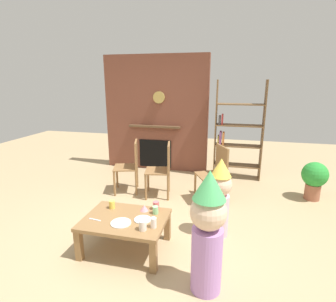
# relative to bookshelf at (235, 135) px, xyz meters

# --- Properties ---
(ground_plane) EXTENTS (12.00, 12.00, 0.00)m
(ground_plane) POSITION_rel_bookshelf_xyz_m (-1.01, -2.40, -0.87)
(ground_plane) COLOR tan
(brick_fireplace_feature) EXTENTS (2.20, 0.28, 2.40)m
(brick_fireplace_feature) POSITION_rel_bookshelf_xyz_m (-1.64, 0.20, 0.33)
(brick_fireplace_feature) COLOR brown
(brick_fireplace_feature) RESTS_ON ground_plane
(bookshelf) EXTENTS (0.90, 0.28, 1.90)m
(bookshelf) POSITION_rel_bookshelf_xyz_m (0.00, 0.00, 0.00)
(bookshelf) COLOR brown
(bookshelf) RESTS_ON ground_plane
(coffee_table) EXTENTS (0.92, 0.69, 0.39)m
(coffee_table) POSITION_rel_bookshelf_xyz_m (-1.18, -2.73, -0.54)
(coffee_table) COLOR olive
(coffee_table) RESTS_ON ground_plane
(paper_cup_near_left) EXTENTS (0.08, 0.08, 0.10)m
(paper_cup_near_left) POSITION_rel_bookshelf_xyz_m (-0.90, -2.92, -0.43)
(paper_cup_near_left) COLOR silver
(paper_cup_near_left) RESTS_ON coffee_table
(paper_cup_near_right) EXTENTS (0.07, 0.07, 0.10)m
(paper_cup_near_right) POSITION_rel_bookshelf_xyz_m (-0.90, -2.45, -0.43)
(paper_cup_near_right) COLOR #E5666B
(paper_cup_near_right) RESTS_ON coffee_table
(paper_cup_center) EXTENTS (0.07, 0.07, 0.09)m
(paper_cup_center) POSITION_rel_bookshelf_xyz_m (-1.42, -2.54, -0.43)
(paper_cup_center) COLOR #F2CC4C
(paper_cup_center) RESTS_ON coffee_table
(paper_cup_far_left) EXTENTS (0.06, 0.06, 0.11)m
(paper_cup_far_left) POSITION_rel_bookshelf_xyz_m (-0.81, -2.84, -0.42)
(paper_cup_far_left) COLOR silver
(paper_cup_far_left) RESTS_ON coffee_table
(paper_cup_far_right) EXTENTS (0.07, 0.07, 0.09)m
(paper_cup_far_right) POSITION_rel_bookshelf_xyz_m (-0.87, -2.55, -0.43)
(paper_cup_far_right) COLOR #8CD18C
(paper_cup_far_right) RESTS_ON coffee_table
(paper_plate_front) EXTENTS (0.22, 0.22, 0.01)m
(paper_plate_front) POSITION_rel_bookshelf_xyz_m (-1.17, -2.85, -0.47)
(paper_plate_front) COLOR white
(paper_plate_front) RESTS_ON coffee_table
(paper_plate_rear) EXTENTS (0.19, 0.19, 0.01)m
(paper_plate_rear) POSITION_rel_bookshelf_xyz_m (-0.97, -2.73, -0.47)
(paper_plate_rear) COLOR white
(paper_plate_rear) RESTS_ON coffee_table
(birthday_cake_slice) EXTENTS (0.10, 0.10, 0.07)m
(birthday_cake_slice) POSITION_rel_bookshelf_xyz_m (-1.02, -2.51, -0.44)
(birthday_cake_slice) COLOR pink
(birthday_cake_slice) RESTS_ON coffee_table
(table_fork) EXTENTS (0.15, 0.04, 0.01)m
(table_fork) POSITION_rel_bookshelf_xyz_m (-1.49, -2.85, -0.47)
(table_fork) COLOR silver
(table_fork) RESTS_ON coffee_table
(child_with_cone_hat) EXTENTS (0.32, 0.32, 1.16)m
(child_with_cone_hat) POSITION_rel_bookshelf_xyz_m (-0.23, -3.13, -0.25)
(child_with_cone_hat) COLOR #B27FCC
(child_with_cone_hat) RESTS_ON ground_plane
(child_in_pink) EXTENTS (0.28, 0.28, 1.00)m
(child_in_pink) POSITION_rel_bookshelf_xyz_m (-0.17, -2.19, -0.34)
(child_in_pink) COLOR #EAB2C6
(child_in_pink) RESTS_ON ground_plane
(dining_chair_left) EXTENTS (0.50, 0.50, 0.90)m
(dining_chair_left) POSITION_rel_bookshelf_xyz_m (-1.71, -1.16, -0.36)
(dining_chair_left) COLOR olive
(dining_chair_left) RESTS_ON ground_plane
(dining_chair_middle) EXTENTS (0.47, 0.47, 0.90)m
(dining_chair_middle) POSITION_rel_bookshelf_xyz_m (-1.13, -1.21, -0.36)
(dining_chair_middle) COLOR olive
(dining_chair_middle) RESTS_ON ground_plane
(dining_chair_right) EXTENTS (0.54, 0.54, 0.90)m
(dining_chair_right) POSITION_rel_bookshelf_xyz_m (-0.27, -1.20, -0.36)
(dining_chair_right) COLOR olive
(dining_chair_right) RESTS_ON ground_plane
(potted_plant_tall) EXTENTS (0.40, 0.40, 0.63)m
(potted_plant_tall) POSITION_rel_bookshelf_xyz_m (1.27, -0.78, -0.49)
(potted_plant_tall) COLOR #9E5B42
(potted_plant_tall) RESTS_ON ground_plane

